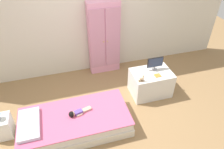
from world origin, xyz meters
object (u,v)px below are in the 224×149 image
nightstand (2,127)px  book_orange (158,76)px  tv_monitor (155,63)px  doll (76,113)px  rocking_horse_toy (142,78)px  tv_stand (151,83)px  wardrobe (104,39)px  bed (75,122)px

nightstand → book_orange: bearing=3.3°
tv_monitor → book_orange: 0.26m
doll → book_orange: size_ratio=3.37×
doll → rocking_horse_toy: (1.26, 0.28, 0.23)m
tv_stand → tv_monitor: (0.09, 0.09, 0.41)m
doll → book_orange: book_orange is taller
wardrobe → tv_stand: 1.35m
rocking_horse_toy → book_orange: size_ratio=1.12×
wardrobe → tv_monitor: size_ratio=5.08×
bed → rocking_horse_toy: bearing=13.3°
bed → doll: bearing=34.4°
bed → tv_monitor: bearing=19.2°
bed → doll: doll is taller
nightstand → book_orange: book_orange is taller
book_orange → nightstand: bearing=-176.7°
wardrobe → tv_stand: bearing=-56.9°
tv_stand → tv_monitor: size_ratio=2.42×
doll → tv_stand: (1.54, 0.46, -0.09)m
bed → wardrobe: bearing=59.4°
bed → tv_stand: (1.58, 0.49, 0.10)m
tv_stand → tv_monitor: tv_monitor is taller
tv_stand → book_orange: 0.29m
wardrobe → tv_stand: wardrobe is taller
book_orange → wardrobe: bearing=122.3°
doll → wardrobe: (0.87, 1.50, 0.46)m
rocking_horse_toy → doll: bearing=-167.3°
tv_stand → tv_monitor: bearing=45.8°
nightstand → book_orange: (2.78, 0.16, 0.33)m
bed → tv_stand: tv_stand is taller
nightstand → tv_monitor: tv_monitor is taller
tv_monitor → nightstand: bearing=-172.5°
bed → tv_stand: size_ratio=2.35×
rocking_horse_toy → bed: bearing=-166.7°
doll → book_orange: bearing=12.1°
nightstand → tv_stand: (2.73, 0.28, 0.07)m
wardrobe → nightstand: bearing=-147.3°
nightstand → wardrobe: (2.05, 1.32, 0.62)m
doll → tv_stand: 1.62m
tv_monitor → tv_stand: bearing=-134.2°
wardrobe → rocking_horse_toy: size_ratio=12.38×
tv_stand → bed: bearing=-162.8°
nightstand → rocking_horse_toy: (2.44, 0.10, 0.38)m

